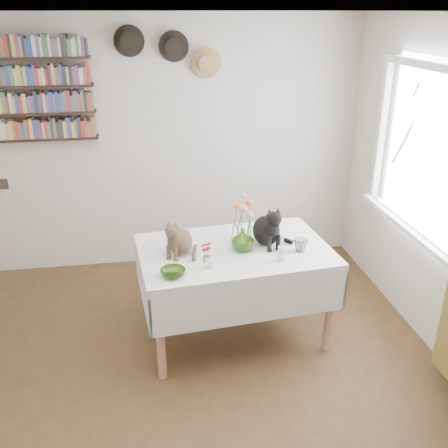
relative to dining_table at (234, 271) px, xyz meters
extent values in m
cube|color=brown|center=(-0.47, -0.79, -0.62)|extent=(4.04, 4.54, 0.04)
cube|color=white|center=(-0.47, -0.79, 1.92)|extent=(4.04, 4.54, 0.04)
cube|color=beige|center=(-0.47, 1.48, 0.65)|extent=(4.04, 0.04, 2.54)
cube|color=white|center=(1.50, 0.01, 0.90)|extent=(0.01, 1.40, 1.20)
cube|color=white|center=(1.50, 0.01, 1.53)|extent=(0.06, 1.52, 0.06)
cube|color=white|center=(1.50, 0.01, 0.27)|extent=(0.06, 1.52, 0.06)
cube|color=white|center=(1.50, 0.74, 0.90)|extent=(0.06, 0.06, 1.20)
cube|color=white|center=(1.47, 0.01, 0.27)|extent=(0.12, 1.50, 0.04)
cube|color=white|center=(0.00, 0.00, 0.16)|extent=(1.56, 1.09, 0.06)
cylinder|color=tan|center=(-0.62, -0.46, -0.23)|extent=(0.06, 0.06, 0.73)
cylinder|color=tan|center=(0.69, -0.33, -0.23)|extent=(0.06, 0.06, 0.73)
cylinder|color=tan|center=(-0.69, 0.33, -0.23)|extent=(0.06, 0.06, 0.73)
cylinder|color=tan|center=(0.62, 0.46, -0.23)|extent=(0.06, 0.06, 0.73)
imported|color=#76B036|center=(0.06, -0.04, 0.29)|extent=(0.22, 0.22, 0.18)
imported|color=#76B036|center=(-0.50, -0.37, 0.22)|extent=(0.19, 0.19, 0.06)
imported|color=white|center=(0.49, -0.12, 0.24)|extent=(0.12, 0.12, 0.10)
cylinder|color=white|center=(0.31, -0.25, 0.25)|extent=(0.06, 0.06, 0.11)
cylinder|color=white|center=(0.31, -0.25, 0.35)|extent=(0.02, 0.02, 0.09)
cylinder|color=white|center=(-0.25, -0.27, 0.24)|extent=(0.06, 0.06, 0.09)
cone|color=white|center=(0.50, -0.10, 0.23)|extent=(0.04, 0.04, 0.06)
sphere|color=beige|center=(0.50, -0.10, 0.26)|extent=(0.03, 0.03, 0.03)
cylinder|color=#4C7233|center=(0.03, -0.03, 0.39)|extent=(0.01, 0.01, 0.30)
sphere|color=pink|center=(0.03, -0.03, 0.54)|extent=(0.07, 0.07, 0.07)
cylinder|color=#4C7233|center=(0.10, -0.06, 0.37)|extent=(0.01, 0.01, 0.26)
sphere|color=pink|center=(0.10, -0.06, 0.50)|extent=(0.06, 0.06, 0.06)
cylinder|color=#4C7233|center=(0.12, -0.01, 0.41)|extent=(0.01, 0.01, 0.34)
sphere|color=orange|center=(0.12, -0.01, 0.58)|extent=(0.06, 0.06, 0.06)
cylinder|color=#4C7233|center=(0.00, 0.00, 0.40)|extent=(0.01, 0.01, 0.31)
sphere|color=orange|center=(0.00, 0.00, 0.55)|extent=(0.05, 0.05, 0.05)
cylinder|color=#4C7233|center=(0.06, 0.01, 0.43)|extent=(0.01, 0.01, 0.37)
sphere|color=#999E93|center=(0.06, 0.01, 0.61)|extent=(0.04, 0.04, 0.04)
cube|color=black|center=(-1.57, 1.37, 0.80)|extent=(1.00, 0.16, 0.02)
cube|color=black|center=(-1.57, 1.37, 1.04)|extent=(1.00, 0.16, 0.02)
cube|color=black|center=(-1.57, 1.37, 1.28)|extent=(1.00, 0.16, 0.02)
cube|color=black|center=(-1.57, 1.37, 1.52)|extent=(1.00, 0.16, 0.02)
cylinder|color=black|center=(-0.72, 1.42, 1.65)|extent=(0.28, 0.02, 0.28)
cylinder|color=black|center=(-0.72, 1.38, 1.65)|extent=(0.16, 0.08, 0.16)
cylinder|color=black|center=(-0.32, 1.42, 1.60)|extent=(0.28, 0.02, 0.28)
cylinder|color=black|center=(-0.32, 1.38, 1.60)|extent=(0.16, 0.08, 0.16)
cylinder|color=#A6764D|center=(-0.02, 1.42, 1.45)|extent=(0.28, 0.02, 0.28)
cylinder|color=#A6764D|center=(-0.02, 1.38, 1.45)|extent=(0.16, 0.08, 0.16)
camera|label=1|loc=(-0.64, -3.45, 1.91)|focal=40.00mm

